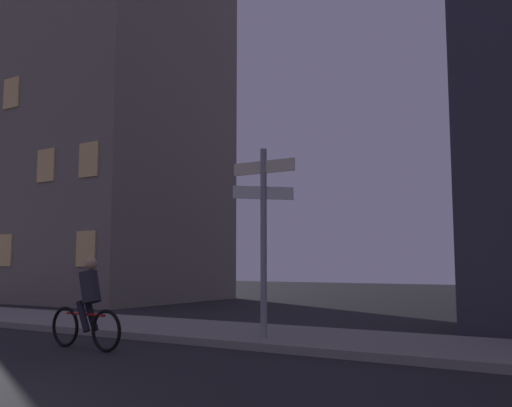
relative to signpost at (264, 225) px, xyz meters
name	(u,v)px	position (x,y,z in m)	size (l,w,h in m)	color
sidewalk_kerb	(252,335)	(-0.70, 0.74, -2.14)	(40.00, 2.85, 0.14)	gray
signpost	(264,225)	(0.00, 0.00, 0.00)	(1.33, 0.86, 3.53)	gray
cyclist	(88,306)	(-2.38, -2.06, -1.47)	(1.82, 0.35, 1.61)	black
building_left_block	(106,55)	(-12.72, 8.01, 8.42)	(8.81, 7.58, 21.27)	slate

